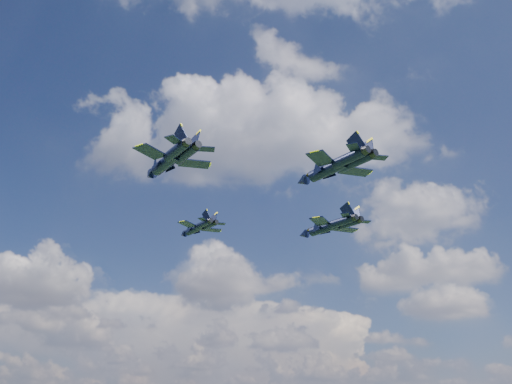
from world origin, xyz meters
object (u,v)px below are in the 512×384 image
object	(u,v)px
jet_left	(165,163)
jet_slot	(326,170)
jet_lead	(194,229)
jet_right	(323,228)

from	to	relation	value
jet_left	jet_slot	size ratio (longest dim) A/B	1.01
jet_lead	jet_slot	size ratio (longest dim) A/B	0.77
jet_left	jet_slot	xyz separation A→B (m)	(27.25, 1.19, -2.61)
jet_lead	jet_right	xyz separation A→B (m)	(27.62, 1.46, -0.67)
jet_lead	jet_left	size ratio (longest dim) A/B	0.76
jet_left	jet_slot	world-z (taller)	jet_left
jet_slot	jet_right	bearing A→B (deg)	46.11
jet_lead	jet_slot	world-z (taller)	jet_slot
jet_lead	jet_slot	distance (m)	40.25
jet_lead	jet_left	bearing A→B (deg)	-133.07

